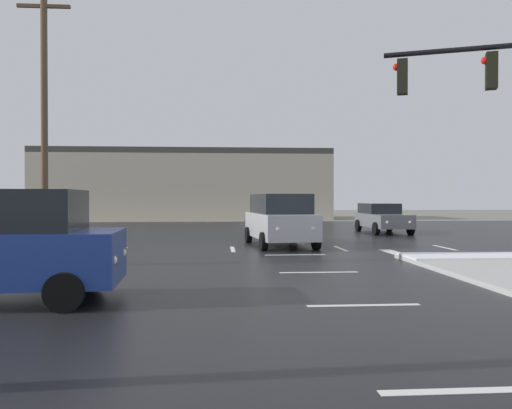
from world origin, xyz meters
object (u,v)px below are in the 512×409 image
Objects in this scene: suv_silver at (280,219)px; utility_pole_far at (44,110)px; sedan_green at (11,220)px; sedan_grey at (382,217)px.

utility_pole_far reaches higher than suv_silver.
suv_silver is 13.21m from sedan_green.
sedan_green is at bearing -85.13° from sedan_grey.
utility_pole_far reaches higher than sedan_green.
utility_pole_far is (2.39, -2.61, 4.78)m from sedan_green.
sedan_green is (-18.55, -1.97, 0.00)m from sedan_grey.
sedan_grey is at bearing 15.82° from utility_pole_far.
suv_silver is 1.09× the size of sedan_grey.
suv_silver is 1.07× the size of sedan_green.
sedan_grey and sedan_green have the same top height.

